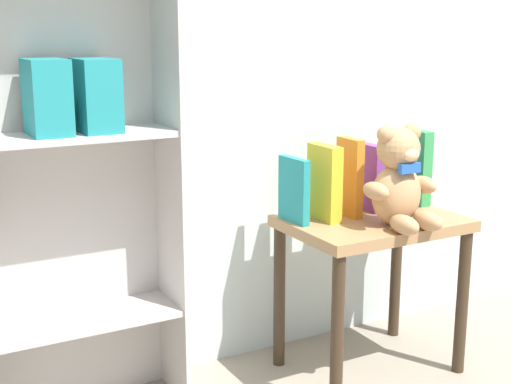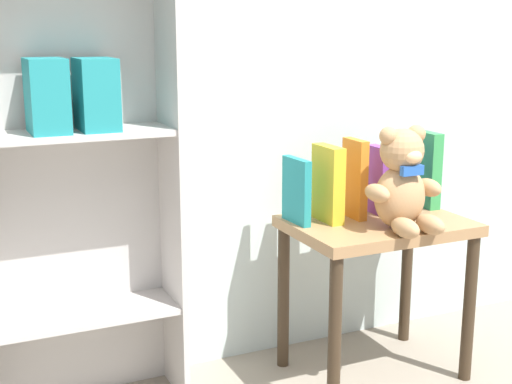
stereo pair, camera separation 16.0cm
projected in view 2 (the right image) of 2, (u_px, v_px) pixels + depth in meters
name	position (u px, v px, depth m)	size (l,w,h in m)	color
bookshelf_side	(69.00, 105.00, 2.02)	(0.58, 0.23, 1.69)	#BCB7B2
display_table	(377.00, 248.00, 2.32)	(0.57, 0.40, 0.53)	#9E754C
teddy_bear	(403.00, 183.00, 2.17)	(0.24, 0.22, 0.32)	tan
book_standing_teal	(296.00, 191.00, 2.25)	(0.03, 0.14, 0.21)	teal
book_standing_yellow	(328.00, 184.00, 2.26)	(0.04, 0.14, 0.24)	gold
book_standing_orange	(355.00, 179.00, 2.31)	(0.03, 0.12, 0.26)	orange
book_standing_purple	(378.00, 180.00, 2.36)	(0.04, 0.11, 0.23)	purple
book_standing_blue	(403.00, 174.00, 2.40)	(0.04, 0.13, 0.25)	#2D51B7
book_standing_green	(427.00, 170.00, 2.45)	(0.04, 0.12, 0.26)	#33934C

